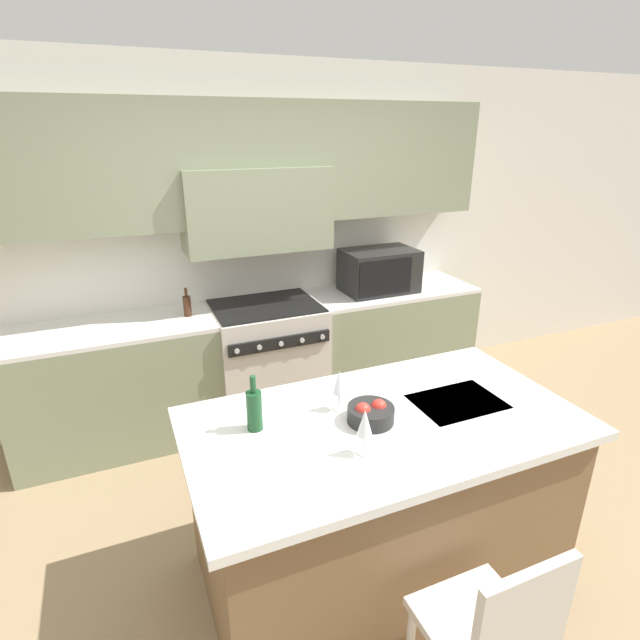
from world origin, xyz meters
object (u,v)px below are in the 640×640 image
at_px(range_stove, 268,360).
at_px(fruit_bowl, 371,413).
at_px(wine_glass_far, 339,383).
at_px(wine_glass_near, 365,424).
at_px(oil_bottle_on_counter, 187,305).
at_px(island_chair, 494,630).
at_px(wine_bottle, 254,409).
at_px(microwave, 379,271).

relative_size(range_stove, fruit_bowl, 4.26).
xyz_separation_m(range_stove, wine_glass_far, (-0.11, -1.57, 0.60)).
bearing_deg(wine_glass_near, oil_bottle_on_counter, 102.09).
bearing_deg(fruit_bowl, island_chair, -84.71).
height_order(wine_glass_far, fruit_bowl, wine_glass_far).
distance_m(range_stove, wine_bottle, 1.75).
bearing_deg(fruit_bowl, range_stove, 89.46).
height_order(island_chair, wine_bottle, wine_bottle).
bearing_deg(wine_bottle, wine_glass_far, 0.52).
bearing_deg(wine_glass_far, island_chair, -80.35).
height_order(island_chair, wine_glass_far, wine_glass_far).
distance_m(island_chair, wine_glass_far, 1.14).
distance_m(wine_glass_near, oil_bottle_on_counter, 2.01).
bearing_deg(fruit_bowl, wine_bottle, 163.62).
distance_m(range_stove, wine_glass_far, 1.68).
relative_size(island_chair, oil_bottle_on_counter, 4.27).
xyz_separation_m(wine_bottle, wine_glass_far, (0.42, 0.00, 0.04)).
height_order(range_stove, wine_glass_far, wine_glass_far).
xyz_separation_m(microwave, fruit_bowl, (-1.01, -1.74, -0.13)).
xyz_separation_m(island_chair, wine_glass_near, (-0.22, 0.63, 0.55)).
distance_m(wine_glass_far, fruit_bowl, 0.21).
distance_m(microwave, fruit_bowl, 2.02).
distance_m(range_stove, oil_bottle_on_counter, 0.79).
bearing_deg(microwave, fruit_bowl, -120.19).
height_order(range_stove, microwave, microwave).
xyz_separation_m(fruit_bowl, oil_bottle_on_counter, (-0.56, 1.76, 0.04)).
bearing_deg(fruit_bowl, oil_bottle_on_counter, 107.75).
height_order(wine_bottle, wine_glass_near, wine_bottle).
relative_size(fruit_bowl, oil_bottle_on_counter, 1.04).
height_order(wine_glass_near, fruit_bowl, wine_glass_near).
height_order(wine_glass_near, wine_glass_far, same).
relative_size(microwave, wine_glass_far, 2.84).
xyz_separation_m(wine_glass_far, oil_bottle_on_counter, (-0.47, 1.60, -0.06)).
distance_m(wine_bottle, wine_glass_near, 0.52).
bearing_deg(wine_glass_far, fruit_bowl, -59.69).
height_order(microwave, island_chair, microwave).
height_order(wine_bottle, wine_glass_far, wine_bottle).
bearing_deg(microwave, island_chair, -109.99).
xyz_separation_m(range_stove, wine_bottle, (-0.53, -1.57, 0.56)).
bearing_deg(oil_bottle_on_counter, microwave, -0.63).
relative_size(wine_glass_far, fruit_bowl, 0.95).
bearing_deg(microwave, oil_bottle_on_counter, 179.37).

